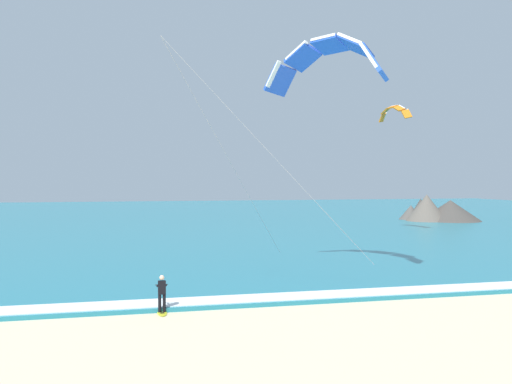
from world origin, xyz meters
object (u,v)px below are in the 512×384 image
kite_primary (326,58)px  kite_distant (393,111)px  kitesurfer (162,292)px  surfboard (162,312)px

kite_primary → kite_distant: 26.75m
kitesurfer → kite_primary: bearing=32.6°
kite_primary → kite_distant: kite_primary is taller
kitesurfer → kite_primary: (10.06, 6.44, 12.26)m
kitesurfer → kite_distant: size_ratio=0.37×
kitesurfer → kite_primary: kite_primary is taller
kite_distant → surfboard: bearing=-132.4°
kitesurfer → kite_primary: size_ratio=0.13×
kitesurfer → kite_distant: bearing=47.6°
kitesurfer → kite_primary: 17.12m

